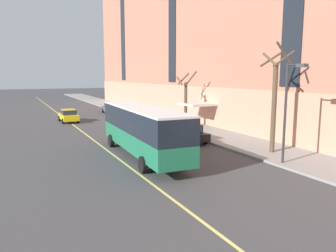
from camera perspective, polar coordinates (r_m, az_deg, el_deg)
name	(u,v)px	position (r m, az deg, el deg)	size (l,w,h in m)	color
ground_plane	(151,163)	(21.62, -3.04, -6.46)	(260.00, 260.00, 0.00)	#424244
sidewalk	(238,141)	(28.83, 12.03, -2.61)	(5.12, 160.00, 0.15)	gray
city_bus	(142,128)	(22.81, -4.48, -0.39)	(3.13, 12.16, 3.52)	#1E704C
parked_car_black_0	(188,133)	(28.08, 3.51, -1.26)	(2.13, 4.32, 1.56)	black
parked_car_darkgray_1	(111,108)	(50.12, -9.95, 3.07)	(1.98, 4.81, 1.56)	#4C4C51
parked_car_champagne_4	(126,113)	(43.11, -7.26, 2.21)	(1.90, 4.45, 1.56)	#BCAD89
taxi_cab	(69,116)	(42.09, -16.94, 1.74)	(2.03, 4.51, 1.56)	yellow
street_tree_mid_block	(275,99)	(24.63, 18.08, 4.52)	(1.86, 1.86, 7.80)	brown
street_tree_far_uptown	(186,100)	(35.28, 3.08, 4.53)	(1.89, 1.65, 5.99)	brown
street_lamp	(289,102)	(21.56, 20.29, 3.87)	(0.36, 1.48, 6.26)	#2D2D30
lane_centerline	(114,156)	(23.85, -9.36, -5.10)	(0.16, 140.00, 0.01)	#E0D66B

